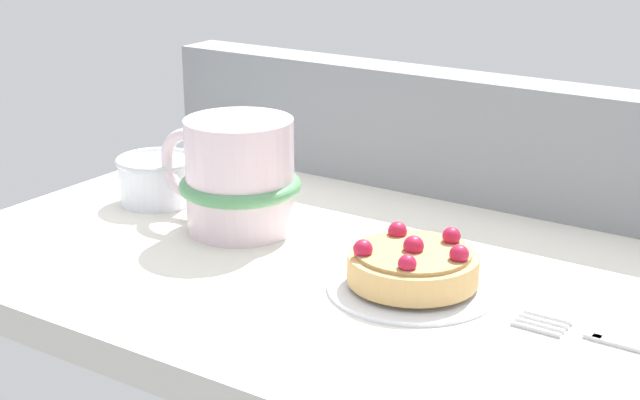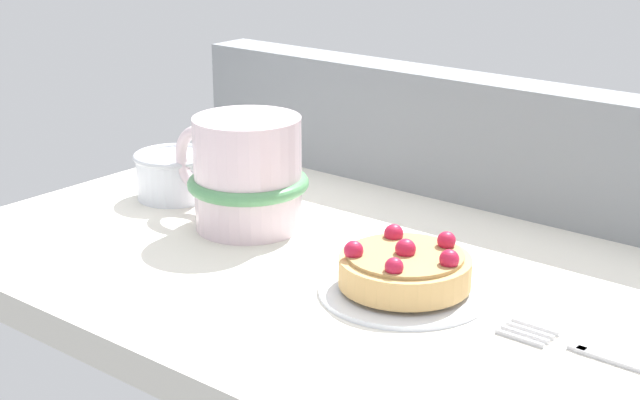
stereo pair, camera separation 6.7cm
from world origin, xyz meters
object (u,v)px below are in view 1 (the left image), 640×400
(dessert_plate, at_px, (412,285))
(dessert_fork, at_px, (632,345))
(coffee_mug, at_px, (238,176))
(raspberry_tart, at_px, (413,264))
(sugar_bowl, at_px, (157,178))

(dessert_plate, distance_m, dessert_fork, 0.16)
(coffee_mug, height_order, dessert_fork, coffee_mug)
(dessert_plate, xyz_separation_m, raspberry_tart, (0.00, 0.00, 0.02))
(coffee_mug, relative_size, dessert_fork, 0.86)
(raspberry_tart, xyz_separation_m, sugar_bowl, (-0.29, 0.05, 0.00))
(dessert_plate, xyz_separation_m, coffee_mug, (-0.19, 0.03, 0.04))
(sugar_bowl, bearing_deg, coffee_mug, -7.82)
(dessert_plate, bearing_deg, sugar_bowl, 171.14)
(dessert_fork, bearing_deg, raspberry_tart, 178.58)
(dessert_plate, bearing_deg, coffee_mug, 170.55)
(dessert_plate, height_order, sugar_bowl, sugar_bowl)
(raspberry_tart, bearing_deg, dessert_fork, -1.42)
(dessert_fork, height_order, sugar_bowl, sugar_bowl)
(dessert_plate, height_order, raspberry_tart, raspberry_tart)
(dessert_fork, relative_size, sugar_bowl, 2.18)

